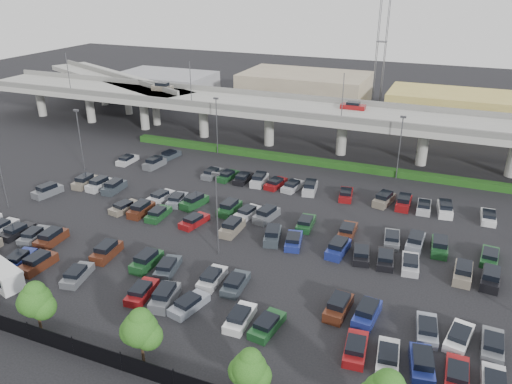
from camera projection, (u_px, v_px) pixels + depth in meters
ground at (245, 225)px, 65.57m from camera, size 280.00×280.00×0.00m
overpass at (315, 114)px, 89.91m from camera, size 150.00×13.00×15.80m
on_ramp at (115, 81)px, 117.36m from camera, size 50.93×30.13×8.80m
hedge at (303, 160)px, 86.49m from camera, size 66.00×1.60×1.10m
fence at (111, 359)px, 41.54m from camera, size 70.00×0.10×2.00m
tree_row at (126, 325)px, 41.47m from camera, size 65.07×3.66×5.94m
parked_cars at (237, 233)px, 62.19m from camera, size 62.92×41.66×1.67m
light_poles at (223, 171)px, 66.18m from camera, size 66.90×48.38×10.30m
distant_buildings at (405, 102)px, 112.01m from camera, size 138.00×24.00×9.00m
comm_tower at (382, 39)px, 120.44m from camera, size 2.40×2.40×30.00m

